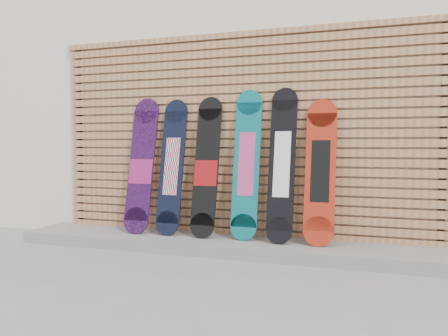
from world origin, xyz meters
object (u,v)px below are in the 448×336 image
at_px(snowboard_2, 206,167).
at_px(snowboard_4, 282,164).
at_px(snowboard_0, 141,166).
at_px(snowboard_5, 320,171).
at_px(snowboard_1, 172,166).
at_px(snowboard_3, 247,164).

bearing_deg(snowboard_2, snowboard_4, -0.61).
relative_size(snowboard_0, snowboard_4, 0.96).
height_order(snowboard_2, snowboard_5, snowboard_2).
height_order(snowboard_0, snowboard_1, snowboard_0).
xyz_separation_m(snowboard_3, snowboard_4, (0.37, -0.03, 0.00)).
bearing_deg(snowboard_0, snowboard_1, 2.76).
bearing_deg(snowboard_3, snowboard_5, -1.44).
xyz_separation_m(snowboard_0, snowboard_2, (0.77, 0.01, -0.00)).
bearing_deg(snowboard_3, snowboard_2, -177.62).
bearing_deg(snowboard_5, snowboard_0, -179.76).
distance_m(snowboard_2, snowboard_5, 1.19).
xyz_separation_m(snowboard_0, snowboard_3, (1.20, 0.03, 0.04)).
distance_m(snowboard_0, snowboard_5, 1.96).
bearing_deg(snowboard_1, snowboard_3, 0.65).
bearing_deg(snowboard_4, snowboard_3, 175.91).
height_order(snowboard_2, snowboard_4, snowboard_4).
distance_m(snowboard_0, snowboard_4, 1.58).
distance_m(snowboard_2, snowboard_3, 0.44).
height_order(snowboard_3, snowboard_4, snowboard_4).
bearing_deg(snowboard_0, snowboard_5, 0.24).
relative_size(snowboard_2, snowboard_4, 0.96).
relative_size(snowboard_0, snowboard_3, 0.97).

